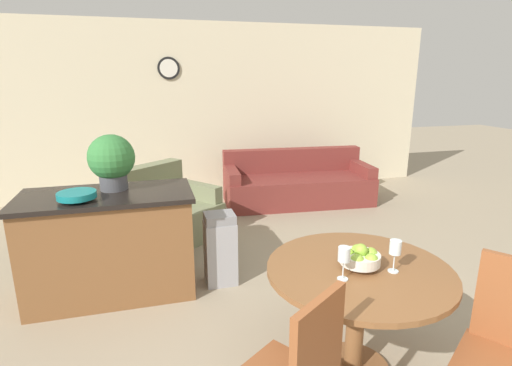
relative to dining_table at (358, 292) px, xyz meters
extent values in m
cube|color=beige|center=(-0.42, 4.49, 0.77)|extent=(8.00, 0.06, 2.70)
cylinder|color=black|center=(-0.82, 4.45, 1.42)|extent=(0.33, 0.02, 0.33)
cylinder|color=white|center=(-0.82, 4.43, 1.42)|extent=(0.27, 0.01, 0.27)
cylinder|color=brown|center=(0.00, 0.00, -0.20)|extent=(0.11, 0.11, 0.67)
cylinder|color=brown|center=(0.00, 0.00, 0.15)|extent=(1.14, 1.14, 0.03)
cube|color=brown|center=(-0.55, -0.62, 0.15)|extent=(0.34, 0.25, 0.51)
cylinder|color=silver|center=(0.00, 0.00, 0.18)|extent=(0.09, 0.09, 0.03)
cylinder|color=silver|center=(0.00, 0.00, 0.23)|extent=(0.24, 0.24, 0.06)
sphere|color=#8CB738|center=(0.08, 0.01, 0.25)|extent=(0.08, 0.08, 0.08)
sphere|color=#8CB738|center=(0.02, 0.07, 0.25)|extent=(0.08, 0.08, 0.08)
sphere|color=#8CB738|center=(-0.06, 0.04, 0.25)|extent=(0.08, 0.08, 0.08)
sphere|color=#8CB738|center=(-0.05, -0.05, 0.25)|extent=(0.08, 0.08, 0.08)
sphere|color=#8CB738|center=(0.03, -0.07, 0.25)|extent=(0.08, 0.08, 0.08)
sphere|color=#8CB738|center=(0.00, 0.00, 0.29)|extent=(0.08, 0.08, 0.08)
cylinder|color=silver|center=(-0.17, -0.10, 0.17)|extent=(0.06, 0.06, 0.01)
cylinder|color=silver|center=(-0.17, -0.10, 0.23)|extent=(0.01, 0.01, 0.11)
cylinder|color=silver|center=(-0.17, -0.10, 0.33)|extent=(0.07, 0.07, 0.08)
cylinder|color=silver|center=(0.17, -0.10, 0.17)|extent=(0.06, 0.06, 0.01)
cylinder|color=silver|center=(0.17, -0.10, 0.23)|extent=(0.01, 0.01, 0.11)
cylinder|color=silver|center=(0.17, -0.10, 0.33)|extent=(0.07, 0.07, 0.08)
cube|color=brown|center=(-1.58, 1.46, -0.14)|extent=(1.37, 0.65, 0.89)
cube|color=black|center=(-1.58, 1.46, 0.33)|extent=(1.43, 0.71, 0.04)
cylinder|color=#147A7F|center=(-1.78, 1.30, 0.36)|extent=(0.10, 0.10, 0.02)
cylinder|color=#147A7F|center=(-1.78, 1.30, 0.40)|extent=(0.30, 0.30, 0.05)
cylinder|color=#4C4C51|center=(-1.52, 1.58, 0.42)|extent=(0.23, 0.23, 0.14)
sphere|color=#387F3D|center=(-1.52, 1.58, 0.63)|extent=(0.39, 0.39, 0.39)
cube|color=#9E9EA3|center=(-0.62, 1.39, -0.28)|extent=(0.28, 0.25, 0.60)
cube|color=gray|center=(-0.62, 1.39, 0.06)|extent=(0.27, 0.24, 0.08)
cube|color=maroon|center=(0.95, 3.49, -0.37)|extent=(2.25, 1.06, 0.42)
cube|color=maroon|center=(0.98, 3.84, 0.02)|extent=(2.20, 0.36, 0.36)
cube|color=maroon|center=(-0.06, 3.57, -0.29)|extent=(0.22, 0.83, 0.58)
cube|color=maroon|center=(1.96, 3.41, -0.29)|extent=(0.22, 0.83, 0.58)
cube|color=#7A7F5B|center=(-1.00, 2.62, -0.38)|extent=(1.30, 1.29, 0.40)
cube|color=#7A7F5B|center=(-1.23, 2.89, 0.04)|extent=(0.85, 0.74, 0.45)
cube|color=#7A7F5B|center=(-1.31, 2.37, -0.28)|extent=(0.63, 0.74, 0.60)
cube|color=#7A7F5B|center=(-0.69, 2.86, -0.28)|extent=(0.63, 0.74, 0.60)
camera|label=1|loc=(-1.20, -1.98, 1.31)|focal=28.00mm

